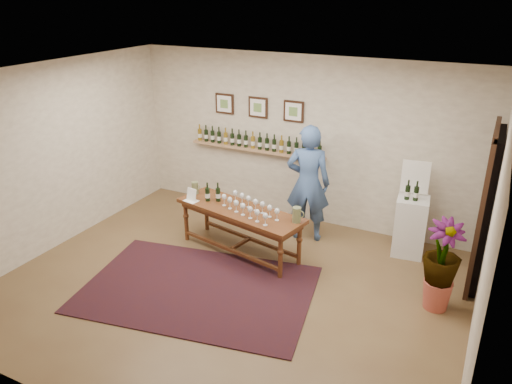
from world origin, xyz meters
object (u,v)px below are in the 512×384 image
at_px(tasting_table, 240,215).
at_px(potted_plant, 441,266).
at_px(display_pedestal, 410,226).
at_px(person, 308,183).

bearing_deg(tasting_table, potted_plant, 8.77).
distance_m(display_pedestal, person, 1.66).
relative_size(display_pedestal, potted_plant, 0.87).
height_order(potted_plant, person, person).
bearing_deg(person, potted_plant, 141.02).
bearing_deg(person, tasting_table, 38.05).
xyz_separation_m(potted_plant, person, (-2.16, 1.06, 0.33)).
distance_m(tasting_table, display_pedestal, 2.55).
relative_size(tasting_table, person, 1.13).
relative_size(tasting_table, display_pedestal, 2.35).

